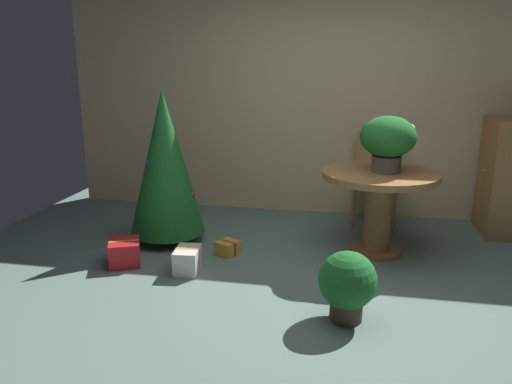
{
  "coord_description": "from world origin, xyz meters",
  "views": [
    {
      "loc": [
        0.2,
        -3.31,
        1.69
      ],
      "look_at": [
        -0.52,
        0.4,
        0.68
      ],
      "focal_mm": 34.46,
      "sensor_mm": 36.0,
      "label": 1
    }
  ],
  "objects_px": {
    "wooden_chair_far": "(375,173)",
    "round_dining_table": "(379,195)",
    "gift_box_red": "(125,252)",
    "gift_box_gold": "(228,248)",
    "wooden_cabinet": "(509,177)",
    "holiday_tree": "(165,163)",
    "gift_box_cream": "(188,260)",
    "potted_plant": "(347,283)",
    "flower_vase": "(388,139)"
  },
  "relations": [
    {
      "from": "gift_box_red",
      "to": "gift_box_gold",
      "type": "height_order",
      "value": "gift_box_red"
    },
    {
      "from": "gift_box_cream",
      "to": "wooden_cabinet",
      "type": "relative_size",
      "value": 0.26
    },
    {
      "from": "wooden_chair_far",
      "to": "round_dining_table",
      "type": "bearing_deg",
      "value": -90.0
    },
    {
      "from": "gift_box_red",
      "to": "gift_box_gold",
      "type": "xyz_separation_m",
      "value": [
        0.81,
        0.38,
        -0.04
      ]
    },
    {
      "from": "wooden_chair_far",
      "to": "gift_box_cream",
      "type": "relative_size",
      "value": 3.26
    },
    {
      "from": "wooden_cabinet",
      "to": "potted_plant",
      "type": "height_order",
      "value": "wooden_cabinet"
    },
    {
      "from": "round_dining_table",
      "to": "wooden_cabinet",
      "type": "bearing_deg",
      "value": 31.81
    },
    {
      "from": "flower_vase",
      "to": "potted_plant",
      "type": "xyz_separation_m",
      "value": [
        -0.29,
        -1.28,
        -0.77
      ]
    },
    {
      "from": "round_dining_table",
      "to": "potted_plant",
      "type": "bearing_deg",
      "value": -101.09
    },
    {
      "from": "gift_box_red",
      "to": "holiday_tree",
      "type": "bearing_deg",
      "value": 75.37
    },
    {
      "from": "gift_box_red",
      "to": "potted_plant",
      "type": "bearing_deg",
      "value": -17.62
    },
    {
      "from": "flower_vase",
      "to": "gift_box_gold",
      "type": "xyz_separation_m",
      "value": [
        -1.35,
        -0.31,
        -0.98
      ]
    },
    {
      "from": "round_dining_table",
      "to": "gift_box_cream",
      "type": "relative_size",
      "value": 3.41
    },
    {
      "from": "potted_plant",
      "to": "gift_box_red",
      "type": "bearing_deg",
      "value": 162.38
    },
    {
      "from": "wooden_chair_far",
      "to": "wooden_cabinet",
      "type": "height_order",
      "value": "wooden_cabinet"
    },
    {
      "from": "potted_plant",
      "to": "flower_vase",
      "type": "bearing_deg",
      "value": 77.18
    },
    {
      "from": "wooden_chair_far",
      "to": "gift_box_red",
      "type": "xyz_separation_m",
      "value": [
        -2.12,
        -1.58,
        -0.44
      ]
    },
    {
      "from": "wooden_chair_far",
      "to": "holiday_tree",
      "type": "distance_m",
      "value": 2.2
    },
    {
      "from": "wooden_chair_far",
      "to": "wooden_cabinet",
      "type": "xyz_separation_m",
      "value": [
        1.29,
        -0.11,
        0.03
      ]
    },
    {
      "from": "gift_box_cream",
      "to": "gift_box_red",
      "type": "bearing_deg",
      "value": 174.61
    },
    {
      "from": "wooden_chair_far",
      "to": "gift_box_gold",
      "type": "bearing_deg",
      "value": -137.49
    },
    {
      "from": "wooden_cabinet",
      "to": "holiday_tree",
      "type": "bearing_deg",
      "value": -165.34
    },
    {
      "from": "wooden_chair_far",
      "to": "potted_plant",
      "type": "height_order",
      "value": "wooden_chair_far"
    },
    {
      "from": "holiday_tree",
      "to": "flower_vase",
      "type": "bearing_deg",
      "value": 1.91
    },
    {
      "from": "holiday_tree",
      "to": "gift_box_red",
      "type": "height_order",
      "value": "holiday_tree"
    },
    {
      "from": "gift_box_red",
      "to": "wooden_cabinet",
      "type": "xyz_separation_m",
      "value": [
        3.41,
        1.47,
        0.47
      ]
    },
    {
      "from": "holiday_tree",
      "to": "wooden_cabinet",
      "type": "relative_size",
      "value": 1.25
    },
    {
      "from": "round_dining_table",
      "to": "gift_box_cream",
      "type": "xyz_separation_m",
      "value": [
        -1.54,
        -0.72,
        -0.44
      ]
    },
    {
      "from": "flower_vase",
      "to": "wooden_chair_far",
      "type": "distance_m",
      "value": 1.02
    },
    {
      "from": "wooden_chair_far",
      "to": "holiday_tree",
      "type": "height_order",
      "value": "holiday_tree"
    },
    {
      "from": "holiday_tree",
      "to": "potted_plant",
      "type": "distance_m",
      "value": 2.16
    },
    {
      "from": "wooden_chair_far",
      "to": "holiday_tree",
      "type": "relative_size",
      "value": 0.67
    },
    {
      "from": "round_dining_table",
      "to": "gift_box_gold",
      "type": "relative_size",
      "value": 4.2
    },
    {
      "from": "holiday_tree",
      "to": "gift_box_cream",
      "type": "height_order",
      "value": "holiday_tree"
    },
    {
      "from": "round_dining_table",
      "to": "wooden_chair_far",
      "type": "xyz_separation_m",
      "value": [
        0.0,
        0.91,
        0.0
      ]
    },
    {
      "from": "gift_box_gold",
      "to": "potted_plant",
      "type": "height_order",
      "value": "potted_plant"
    },
    {
      "from": "flower_vase",
      "to": "holiday_tree",
      "type": "distance_m",
      "value": 2.02
    },
    {
      "from": "flower_vase",
      "to": "gift_box_gold",
      "type": "relative_size",
      "value": 2.02
    },
    {
      "from": "gift_box_gold",
      "to": "flower_vase",
      "type": "bearing_deg",
      "value": 12.76
    },
    {
      "from": "holiday_tree",
      "to": "potted_plant",
      "type": "relative_size",
      "value": 2.99
    },
    {
      "from": "round_dining_table",
      "to": "gift_box_gold",
      "type": "xyz_separation_m",
      "value": [
        -1.31,
        -0.29,
        -0.48
      ]
    },
    {
      "from": "round_dining_table",
      "to": "wooden_cabinet",
      "type": "distance_m",
      "value": 1.51
    },
    {
      "from": "gift_box_red",
      "to": "wooden_cabinet",
      "type": "distance_m",
      "value": 3.74
    },
    {
      "from": "potted_plant",
      "to": "holiday_tree",
      "type": "bearing_deg",
      "value": 144.71
    },
    {
      "from": "potted_plant",
      "to": "round_dining_table",
      "type": "bearing_deg",
      "value": 78.91
    },
    {
      "from": "holiday_tree",
      "to": "wooden_cabinet",
      "type": "height_order",
      "value": "holiday_tree"
    },
    {
      "from": "wooden_cabinet",
      "to": "potted_plant",
      "type": "bearing_deg",
      "value": -126.64
    },
    {
      "from": "round_dining_table",
      "to": "holiday_tree",
      "type": "relative_size",
      "value": 0.7
    },
    {
      "from": "holiday_tree",
      "to": "gift_box_red",
      "type": "bearing_deg",
      "value": -104.63
    },
    {
      "from": "gift_box_gold",
      "to": "gift_box_cream",
      "type": "relative_size",
      "value": 0.81
    }
  ]
}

